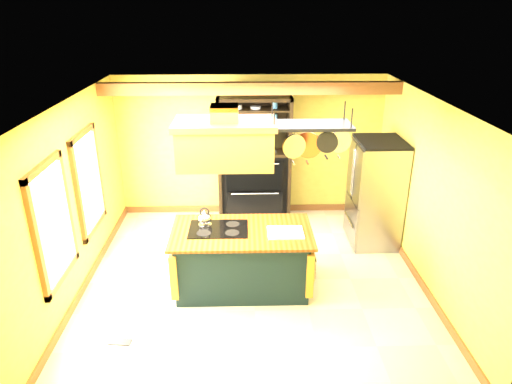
{
  "coord_description": "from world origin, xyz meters",
  "views": [
    {
      "loc": [
        -0.13,
        -5.86,
        3.91
      ],
      "look_at": [
        0.05,
        0.3,
        1.33
      ],
      "focal_mm": 32.0,
      "sensor_mm": 36.0,
      "label": 1
    }
  ],
  "objects_px": {
    "kitchen_island": "(242,258)",
    "refrigerator": "(375,195)",
    "pot_rack": "(310,133)",
    "range_hood": "(225,141)",
    "hutch": "(254,173)"
  },
  "relations": [
    {
      "from": "kitchen_island",
      "to": "refrigerator",
      "type": "xyz_separation_m",
      "value": [
        2.26,
        1.33,
        0.4
      ]
    },
    {
      "from": "pot_rack",
      "to": "refrigerator",
      "type": "xyz_separation_m",
      "value": [
        1.35,
        1.32,
        -1.46
      ]
    },
    {
      "from": "range_hood",
      "to": "pot_rack",
      "type": "relative_size",
      "value": 1.14
    },
    {
      "from": "kitchen_island",
      "to": "hutch",
      "type": "height_order",
      "value": "hutch"
    },
    {
      "from": "kitchen_island",
      "to": "pot_rack",
      "type": "xyz_separation_m",
      "value": [
        0.91,
        0.01,
        1.86
      ]
    },
    {
      "from": "kitchen_island",
      "to": "hutch",
      "type": "bearing_deg",
      "value": 84.37
    },
    {
      "from": "pot_rack",
      "to": "range_hood",
      "type": "bearing_deg",
      "value": -179.36
    },
    {
      "from": "refrigerator",
      "to": "kitchen_island",
      "type": "bearing_deg",
      "value": -149.47
    },
    {
      "from": "pot_rack",
      "to": "hutch",
      "type": "xyz_separation_m",
      "value": [
        -0.67,
        2.37,
        -1.42
      ]
    },
    {
      "from": "range_hood",
      "to": "hutch",
      "type": "distance_m",
      "value": 2.76
    },
    {
      "from": "range_hood",
      "to": "hutch",
      "type": "bearing_deg",
      "value": 79.59
    },
    {
      "from": "kitchen_island",
      "to": "range_hood",
      "type": "relative_size",
      "value": 1.52
    },
    {
      "from": "kitchen_island",
      "to": "range_hood",
      "type": "distance_m",
      "value": 1.77
    },
    {
      "from": "pot_rack",
      "to": "refrigerator",
      "type": "relative_size",
      "value": 0.64
    },
    {
      "from": "refrigerator",
      "to": "hutch",
      "type": "xyz_separation_m",
      "value": [
        -2.02,
        1.05,
        0.04
      ]
    }
  ]
}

